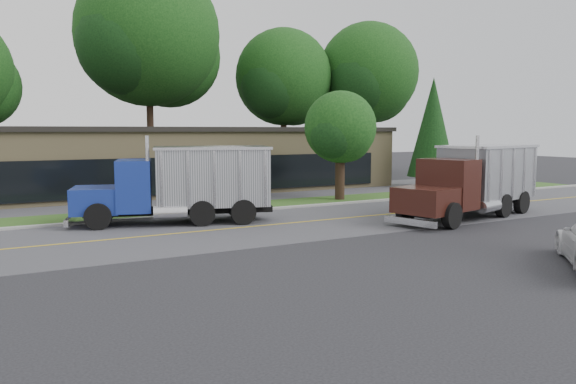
{
  "coord_description": "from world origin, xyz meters",
  "views": [
    {
      "loc": [
        -8.61,
        -12.33,
        4.1
      ],
      "look_at": [
        1.45,
        5.87,
        1.8
      ],
      "focal_mm": 35.0,
      "sensor_mm": 36.0,
      "label": 1
    }
  ],
  "objects": [
    {
      "name": "ground",
      "position": [
        0.0,
        0.0,
        0.0
      ],
      "size": [
        140.0,
        140.0,
        0.0
      ],
      "primitive_type": "plane",
      "color": "#313136",
      "rests_on": "ground"
    },
    {
      "name": "road",
      "position": [
        0.0,
        9.0,
        0.0
      ],
      "size": [
        60.0,
        8.0,
        0.02
      ],
      "primitive_type": "cube",
      "color": "#59595E",
      "rests_on": "ground"
    },
    {
      "name": "center_line",
      "position": [
        0.0,
        9.0,
        0.0
      ],
      "size": [
        60.0,
        0.12,
        0.01
      ],
      "primitive_type": "cube",
      "color": "gold",
      "rests_on": "ground"
    },
    {
      "name": "curb",
      "position": [
        0.0,
        13.2,
        0.0
      ],
      "size": [
        60.0,
        0.3,
        0.12
      ],
      "primitive_type": "cube",
      "color": "#9E9E99",
      "rests_on": "ground"
    },
    {
      "name": "grass_verge",
      "position": [
        0.0,
        15.0,
        0.0
      ],
      "size": [
        60.0,
        3.4,
        0.03
      ],
      "primitive_type": "cube",
      "color": "#2A511B",
      "rests_on": "ground"
    },
    {
      "name": "far_parking",
      "position": [
        0.0,
        20.0,
        0.0
      ],
      "size": [
        60.0,
        7.0,
        0.02
      ],
      "primitive_type": "cube",
      "color": "#59595E",
      "rests_on": "ground"
    },
    {
      "name": "strip_mall",
      "position": [
        2.0,
        26.0,
        2.0
      ],
      "size": [
        32.0,
        12.0,
        4.0
      ],
      "primitive_type": "cube",
      "color": "tan",
      "rests_on": "ground"
    },
    {
      "name": "tree_far_c",
      "position": [
        4.19,
        34.15,
        11.29
      ],
      "size": [
        12.4,
        11.67,
        17.69
      ],
      "color": "#382619",
      "rests_on": "ground"
    },
    {
      "name": "tree_far_d",
      "position": [
        16.14,
        33.11,
        8.45
      ],
      "size": [
        9.29,
        8.74,
        13.25
      ],
      "color": "#382619",
      "rests_on": "ground"
    },
    {
      "name": "tree_far_e",
      "position": [
        24.15,
        31.12,
        9.05
      ],
      "size": [
        9.94,
        9.35,
        14.18
      ],
      "color": "#382619",
      "rests_on": "ground"
    },
    {
      "name": "evergreen_right",
      "position": [
        20.0,
        18.0,
        4.31
      ],
      "size": [
        3.46,
        3.46,
        7.86
      ],
      "color": "#382619",
      "rests_on": "ground"
    },
    {
      "name": "tree_verge",
      "position": [
        10.07,
        15.05,
        4.07
      ],
      "size": [
        4.48,
        4.22,
        6.39
      ],
      "color": "#382619",
      "rests_on": "ground"
    },
    {
      "name": "dump_truck_blue",
      "position": [
        -0.65,
        11.43,
        1.81
      ],
      "size": [
        8.79,
        4.78,
        3.36
      ],
      "rotation": [
        0.0,
        0.0,
        2.85
      ],
      "color": "black",
      "rests_on": "ground"
    },
    {
      "name": "dump_truck_maroon",
      "position": [
        11.95,
        6.56,
        1.81
      ],
      "size": [
        9.33,
        4.57,
        3.36
      ],
      "rotation": [
        0.0,
        0.0,
        3.38
      ],
      "color": "black",
      "rests_on": "ground"
    }
  ]
}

